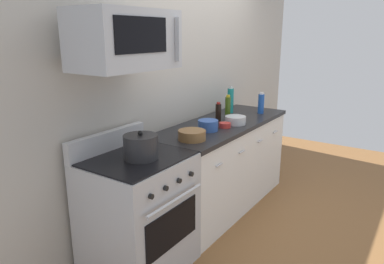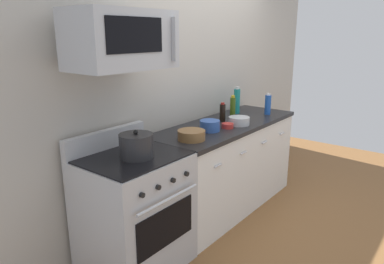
# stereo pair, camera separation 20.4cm
# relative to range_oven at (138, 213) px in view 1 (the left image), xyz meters

# --- Properties ---
(ground_plane) EXTENTS (5.91, 5.91, 0.00)m
(ground_plane) POSITION_rel_range_oven_xyz_m (1.29, -0.00, -0.47)
(ground_plane) COLOR brown
(back_wall) EXTENTS (4.92, 0.10, 2.70)m
(back_wall) POSITION_rel_range_oven_xyz_m (1.29, 0.41, 0.88)
(back_wall) COLOR #B7B2A8
(back_wall) RESTS_ON ground_plane
(counter_unit) EXTENTS (1.83, 0.66, 0.92)m
(counter_unit) POSITION_rel_range_oven_xyz_m (1.29, -0.00, -0.01)
(counter_unit) COLOR white
(counter_unit) RESTS_ON ground_plane
(range_oven) EXTENTS (0.76, 0.69, 1.07)m
(range_oven) POSITION_rel_range_oven_xyz_m (0.00, 0.00, 0.00)
(range_oven) COLOR #B7BABF
(range_oven) RESTS_ON ground_plane
(microwave) EXTENTS (0.74, 0.44, 0.40)m
(microwave) POSITION_rel_range_oven_xyz_m (0.00, 0.04, 1.28)
(microwave) COLOR #B7BABF
(bottle_sparkling_teal) EXTENTS (0.07, 0.07, 0.30)m
(bottle_sparkling_teal) POSITION_rel_range_oven_xyz_m (1.73, 0.15, 0.59)
(bottle_sparkling_teal) COLOR #197F7A
(bottle_sparkling_teal) RESTS_ON countertop_slab
(bottle_olive_oil) EXTENTS (0.06, 0.06, 0.25)m
(bottle_olive_oil) POSITION_rel_range_oven_xyz_m (1.47, 0.04, 0.57)
(bottle_olive_oil) COLOR #385114
(bottle_olive_oil) RESTS_ON countertop_slab
(bottle_soy_sauce_dark) EXTENTS (0.06, 0.06, 0.19)m
(bottle_soy_sauce_dark) POSITION_rel_range_oven_xyz_m (1.31, 0.07, 0.54)
(bottle_soy_sauce_dark) COLOR black
(bottle_soy_sauce_dark) RESTS_ON countertop_slab
(bottle_soda_blue) EXTENTS (0.07, 0.07, 0.24)m
(bottle_soda_blue) POSITION_rel_range_oven_xyz_m (1.89, -0.15, 0.56)
(bottle_soda_blue) COLOR #1E4CA5
(bottle_soda_blue) RESTS_ON countertop_slab
(bowl_steel_prep) EXTENTS (0.21, 0.21, 0.08)m
(bowl_steel_prep) POSITION_rel_range_oven_xyz_m (1.29, -0.14, 0.49)
(bowl_steel_prep) COLOR #B2B5BA
(bowl_steel_prep) RESTS_ON countertop_slab
(bowl_blue_mixing) EXTENTS (0.19, 0.19, 0.10)m
(bowl_blue_mixing) POSITION_rel_range_oven_xyz_m (0.93, -0.05, 0.50)
(bowl_blue_mixing) COLOR #2D519E
(bowl_blue_mixing) RESTS_ON countertop_slab
(bowl_wooden_salad) EXTENTS (0.24, 0.24, 0.08)m
(bowl_wooden_salad) POSITION_rel_range_oven_xyz_m (0.60, -0.09, 0.50)
(bowl_wooden_salad) COLOR brown
(bowl_wooden_salad) RESTS_ON countertop_slab
(bowl_red_small) EXTENTS (0.11, 0.11, 0.05)m
(bowl_red_small) POSITION_rel_range_oven_xyz_m (1.12, -0.12, 0.48)
(bowl_red_small) COLOR #B72D28
(bowl_red_small) RESTS_ON countertop_slab
(stockpot) EXTENTS (0.25, 0.25, 0.21)m
(stockpot) POSITION_rel_range_oven_xyz_m (0.00, -0.05, 0.54)
(stockpot) COLOR #262628
(stockpot) RESTS_ON range_oven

